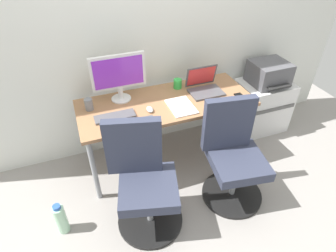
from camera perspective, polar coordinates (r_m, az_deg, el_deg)
name	(u,v)px	position (r m, az deg, el deg)	size (l,w,h in m)	color
ground_plane	(166,158)	(3.01, -0.33, -6.39)	(5.28, 5.28, 0.00)	gray
back_wall	(150,22)	(2.68, -3.61, 20.27)	(4.40, 0.04, 2.60)	silver
desk	(166,107)	(2.61, -0.38, 3.77)	(1.60, 0.64, 0.70)	#996B47
office_chair_left	(144,182)	(2.22, -4.88, -11.23)	(0.54, 0.54, 0.94)	black
office_chair_right	(233,157)	(2.47, 13.02, -6.16)	(0.54, 0.54, 0.94)	black
side_cabinet	(261,106)	(3.44, 18.29, 3.94)	(0.56, 0.45, 0.59)	silver
printer	(269,73)	(3.24, 19.71, 10.04)	(0.38, 0.40, 0.24)	#515156
water_bottle_on_floor	(61,219)	(2.49, -20.82, -17.14)	(0.09, 0.09, 0.31)	#A5D8B2
desktop_monitor	(119,75)	(2.53, -9.97, 10.19)	(0.48, 0.18, 0.43)	silver
open_laptop	(204,85)	(2.74, 7.32, 8.12)	(0.31, 0.27, 0.23)	#4C4C51
keyboard_by_monitor	(135,124)	(2.30, -6.73, 0.45)	(0.34, 0.12, 0.02)	#515156
keyboard_by_laptop	(115,116)	(2.41, -10.68, 1.90)	(0.34, 0.12, 0.02)	#515156
mouse_by_monitor	(229,103)	(2.58, 12.27, 4.48)	(0.06, 0.10, 0.03)	#2D2D2D
mouse_by_laptop	(150,109)	(2.45, -3.69, 3.37)	(0.06, 0.10, 0.03)	#B7B7B7
coffee_mug	(178,84)	(2.77, 1.96, 8.54)	(0.08, 0.08, 0.09)	green
pen_cup	(89,104)	(2.53, -15.71, 4.22)	(0.07, 0.07, 0.10)	slate
phone_near_laptop	(241,97)	(2.72, 14.53, 5.67)	(0.07, 0.14, 0.01)	black
paper_pile	(181,107)	(2.50, 2.69, 3.95)	(0.21, 0.30, 0.01)	white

